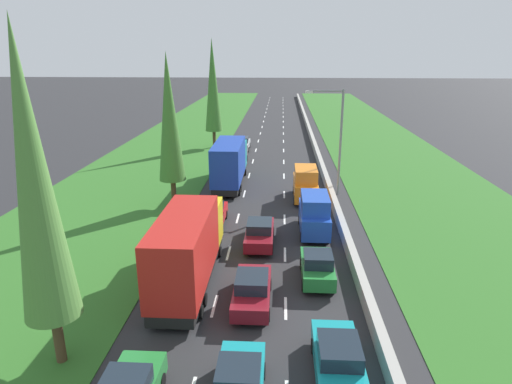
% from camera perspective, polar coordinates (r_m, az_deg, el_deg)
% --- Properties ---
extents(ground_plane, '(300.00, 300.00, 0.00)m').
position_cam_1_polar(ground_plane, '(65.10, 1.99, 7.04)').
color(ground_plane, '#28282B').
rests_on(ground_plane, ground).
extents(grass_verge_left, '(14.00, 140.00, 0.04)m').
position_cam_1_polar(grass_verge_left, '(66.58, -9.05, 7.08)').
color(grass_verge_left, '#2D6623').
rests_on(grass_verge_left, ground).
extents(grass_verge_right, '(14.00, 140.00, 0.04)m').
position_cam_1_polar(grass_verge_right, '(66.37, 14.56, 6.70)').
color(grass_verge_right, '#2D6623').
rests_on(grass_verge_right, ground).
extents(median_barrier, '(0.44, 120.00, 0.85)m').
position_cam_1_polar(median_barrier, '(65.16, 7.05, 7.30)').
color(median_barrier, '#9E9B93').
rests_on(median_barrier, ground).
extents(lane_markings, '(3.64, 116.00, 0.01)m').
position_cam_1_polar(lane_markings, '(65.10, 1.99, 7.04)').
color(lane_markings, white).
rests_on(lane_markings, ground).
extents(red_box_truck_left_lane, '(2.46, 9.40, 4.18)m').
position_cam_1_polar(red_box_truck_left_lane, '(23.66, -8.70, -7.01)').
color(red_box_truck_left_lane, black).
rests_on(red_box_truck_left_lane, ground).
extents(teal_hatchback_centre_lane, '(1.74, 3.90, 1.72)m').
position_cam_1_polar(teal_hatchback_centre_lane, '(17.01, -2.15, -23.26)').
color(teal_hatchback_centre_lane, teal).
rests_on(teal_hatchback_centre_lane, ground).
extents(teal_sedan_right_lane, '(1.82, 4.50, 1.64)m').
position_cam_1_polar(teal_sedan_right_lane, '(18.24, 10.50, -20.41)').
color(teal_sedan_right_lane, teal).
rests_on(teal_sedan_right_lane, ground).
extents(red_sedan_left_lane, '(1.82, 4.50, 1.64)m').
position_cam_1_polar(red_sedan_left_lane, '(31.93, -5.67, -2.91)').
color(red_sedan_left_lane, red).
rests_on(red_sedan_left_lane, ground).
extents(maroon_sedan_centre_lane, '(1.82, 4.50, 1.64)m').
position_cam_1_polar(maroon_sedan_centre_lane, '(22.28, -0.49, -12.41)').
color(maroon_sedan_centre_lane, maroon).
rests_on(maroon_sedan_centre_lane, ground).
extents(maroon_sedan_centre_lane_third, '(1.82, 4.50, 1.64)m').
position_cam_1_polar(maroon_sedan_centre_lane_third, '(28.69, 0.46, -5.25)').
color(maroon_sedan_centre_lane_third, maroon).
rests_on(maroon_sedan_centre_lane_third, ground).
extents(green_hatchback_right_lane, '(1.74, 3.90, 1.72)m').
position_cam_1_polar(green_hatchback_right_lane, '(24.60, 7.86, -9.45)').
color(green_hatchback_right_lane, '#237A33').
rests_on(green_hatchback_right_lane, ground).
extents(blue_box_truck_left_lane, '(2.46, 9.40, 4.18)m').
position_cam_1_polar(blue_box_truck_left_lane, '(41.07, -3.37, 3.82)').
color(blue_box_truck_left_lane, black).
rests_on(blue_box_truck_left_lane, ground).
extents(grey_hatchback_left_lane, '(1.74, 3.90, 1.72)m').
position_cam_1_polar(grey_hatchback_left_lane, '(49.51, -2.24, 4.63)').
color(grey_hatchback_left_lane, slate).
rests_on(grey_hatchback_left_lane, ground).
extents(silver_sedan_left_lane, '(1.82, 4.50, 1.64)m').
position_cam_1_polar(silver_sedan_left_lane, '(56.41, -1.78, 6.22)').
color(silver_sedan_left_lane, silver).
rests_on(silver_sedan_left_lane, ground).
extents(blue_van_right_lane, '(1.96, 4.90, 2.82)m').
position_cam_1_polar(blue_van_right_lane, '(30.46, 7.47, -2.83)').
color(blue_van_right_lane, '#1E47B7').
rests_on(blue_van_right_lane, ground).
extents(orange_van_right_lane, '(1.96, 4.90, 2.82)m').
position_cam_1_polar(orange_van_right_lane, '(37.33, 6.35, 1.08)').
color(orange_van_right_lane, orange).
rests_on(orange_van_right_lane, ground).
extents(poplar_tree_nearest, '(2.13, 2.13, 13.23)m').
position_cam_1_polar(poplar_tree_nearest, '(17.51, -26.62, 1.52)').
color(poplar_tree_nearest, '#4C3823').
rests_on(poplar_tree_nearest, ground).
extents(poplar_tree_second, '(2.10, 2.10, 11.99)m').
position_cam_1_polar(poplar_tree_second, '(35.00, -11.04, 9.24)').
color(poplar_tree_second, '#4C3823').
rests_on(poplar_tree_second, ground).
extents(poplar_tree_third, '(2.14, 2.14, 13.57)m').
position_cam_1_polar(poplar_tree_third, '(57.17, -5.57, 13.41)').
color(poplar_tree_third, '#4C3823').
rests_on(poplar_tree_third, ground).
extents(street_light_mast, '(3.20, 0.28, 9.00)m').
position_cam_1_polar(street_light_mast, '(38.30, 10.32, 7.23)').
color(street_light_mast, gray).
rests_on(street_light_mast, ground).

